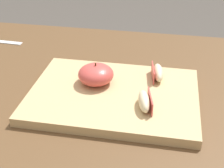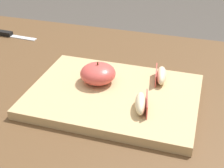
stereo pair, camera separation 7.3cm
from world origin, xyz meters
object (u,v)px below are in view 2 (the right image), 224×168
at_px(apple_wedge_front, 161,75).
at_px(cutting_board, 112,95).
at_px(paring_knife, 6,34).
at_px(apple_half_skin_up, 98,73).
at_px(apple_wedge_left, 141,103).

bearing_deg(apple_wedge_front, cutting_board, -141.29).
bearing_deg(apple_wedge_front, paring_knife, 161.94).
height_order(cutting_board, apple_half_skin_up, apple_half_skin_up).
height_order(apple_wedge_front, apple_wedge_left, same).
bearing_deg(apple_wedge_front, apple_wedge_left, -98.73).
bearing_deg(apple_wedge_front, apple_half_skin_up, -161.47).
height_order(cutting_board, apple_wedge_left, apple_wedge_left).
relative_size(cutting_board, paring_knife, 2.38).
height_order(apple_half_skin_up, paring_knife, apple_half_skin_up).
relative_size(cutting_board, apple_wedge_front, 5.15).
relative_size(apple_wedge_left, paring_knife, 0.46).
relative_size(apple_half_skin_up, paring_knife, 0.52).
bearing_deg(paring_knife, apple_wedge_left, -30.20).
bearing_deg(cutting_board, apple_half_skin_up, 145.13).
distance_m(cutting_board, apple_half_skin_up, 0.06).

